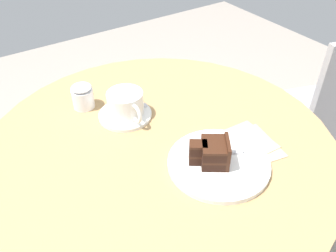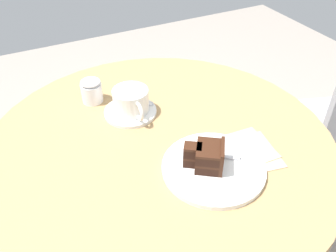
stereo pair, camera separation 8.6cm
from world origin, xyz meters
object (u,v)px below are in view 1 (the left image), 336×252
Objects in this scene: coffee_cup at (126,103)px; cake_plate at (219,163)px; cafe_chair at (333,115)px; teaspoon at (134,105)px; saucer at (125,115)px; fork at (234,153)px; sugar_pot at (83,96)px; cake_slice at (213,153)px; napkin at (247,144)px.

coffee_cup reaches higher than cake_plate.
cake_plate is 0.70m from cafe_chair.
cake_plate is at bearing -51.22° from teaspoon.
fork reaches higher than saucer.
coffee_cup is 0.13m from sugar_pot.
saucer is 0.04m from coffee_cup.
cake_plate is 0.42m from sugar_pot.
fork is 0.65m from cafe_chair.
coffee_cup is (0.00, 0.00, 0.04)m from saucer.
sugar_pot reaches higher than fork.
sugar_pot reaches higher than cake_plate.
teaspoon is 0.11× the size of cafe_chair.
cake_slice reaches higher than cake_plate.
cake_slice is (-0.01, -0.01, 0.03)m from cake_plate.
cake_plate is at bearing -81.22° from napkin.
sugar_pot is at bearing -143.74° from coffee_cup.
saucer is 1.43× the size of cake_slice.
sugar_pot is at bearing -158.81° from cake_slice.
cake_slice reaches higher than fork.
fork is at bearing 24.96° from coffee_cup.
coffee_cup reaches higher than sugar_pot.
sugar_pot reaches higher than teaspoon.
coffee_cup is at bearing -120.04° from teaspoon.
saucer is at bearing -144.61° from napkin.
fork is 1.79× the size of sugar_pot.
napkin is (0.28, 0.15, -0.01)m from teaspoon.
saucer is at bearing 153.94° from fork.
coffee_cup is 1.82× the size of sugar_pot.
sugar_pot is (-0.39, -0.16, 0.03)m from cake_plate.
cafe_chair is at bearing 99.68° from cake_plate.
fork is 0.15× the size of cafe_chair.
coffee_cup reaches higher than napkin.
saucer is at bearing -165.14° from cake_slice.
sugar_pot is (-0.37, -0.26, 0.03)m from napkin.
coffee_cup reaches higher than teaspoon.
coffee_cup is at bearing 36.26° from sugar_pot.
teaspoon is 0.94× the size of cake_slice.
cafe_chair reaches higher than napkin.
cake_slice is at bearing 27.51° from cafe_chair.
cake_slice is 0.12m from napkin.
napkin is 2.25× the size of sugar_pot.
saucer is 0.33m from napkin.
cake_slice is (0.29, 0.04, 0.03)m from teaspoon.
teaspoon is 0.74× the size of fork.
sugar_pot is (-0.27, -0.82, 0.23)m from cafe_chair.
saucer is 0.61× the size of cake_plate.
teaspoon is 0.30m from cake_slice.
coffee_cup is at bearing 153.51° from fork.
saucer is 0.79m from cafe_chair.
cake_slice is at bearing 21.19° from sugar_pot.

